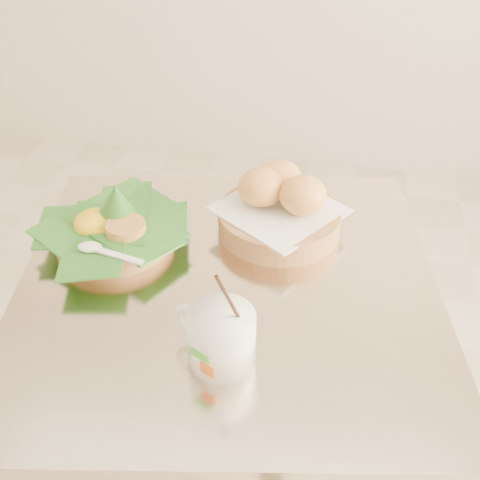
% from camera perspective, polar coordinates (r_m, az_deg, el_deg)
% --- Properties ---
extents(cafe_table, '(0.81, 0.81, 0.75)m').
position_cam_1_polar(cafe_table, '(1.16, -1.07, -12.45)').
color(cafe_table, gray).
rests_on(cafe_table, floor).
extents(rice_basket, '(0.27, 0.27, 0.13)m').
position_cam_1_polar(rice_basket, '(1.10, -11.97, 1.32)').
color(rice_basket, '#A27345').
rests_on(rice_basket, cafe_table).
extents(bread_basket, '(0.27, 0.27, 0.12)m').
position_cam_1_polar(bread_basket, '(1.11, 3.79, 3.12)').
color(bread_basket, '#A27345').
rests_on(bread_basket, cafe_table).
extents(coffee_mug, '(0.13, 0.11, 0.17)m').
position_cam_1_polar(coffee_mug, '(0.85, -1.95, -9.06)').
color(coffee_mug, white).
rests_on(coffee_mug, cafe_table).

